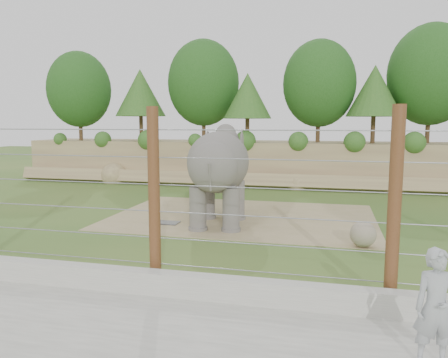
% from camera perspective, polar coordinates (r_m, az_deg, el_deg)
% --- Properties ---
extents(ground, '(90.00, 90.00, 0.00)m').
position_cam_1_polar(ground, '(14.36, -1.91, -7.35)').
color(ground, '#366426').
rests_on(ground, ground).
extents(back_embankment, '(30.00, 5.52, 8.77)m').
position_cam_1_polar(back_embankment, '(26.24, 6.88, 8.02)').
color(back_embankment, '#866A4E').
rests_on(back_embankment, ground).
extents(dirt_patch, '(10.00, 7.00, 0.02)m').
position_cam_1_polar(dirt_patch, '(17.08, 2.44, -4.93)').
color(dirt_patch, '#9D8E5C').
rests_on(dirt_patch, ground).
extents(drain_grate, '(1.00, 0.60, 0.03)m').
position_cam_1_polar(drain_grate, '(16.10, -7.69, -5.66)').
color(drain_grate, '#262628').
rests_on(drain_grate, dirt_patch).
extents(elephant, '(2.29, 4.49, 3.50)m').
position_cam_1_polar(elephant, '(15.48, -0.73, 0.33)').
color(elephant, '#605C55').
rests_on(elephant, ground).
extents(stone_ball, '(0.76, 0.76, 0.76)m').
position_cam_1_polar(stone_ball, '(13.50, 17.70, -6.90)').
color(stone_ball, gray).
rests_on(stone_ball, dirt_patch).
extents(retaining_wall, '(26.00, 0.35, 0.50)m').
position_cam_1_polar(retaining_wall, '(9.79, -10.06, -13.08)').
color(retaining_wall, '#A4A498').
rests_on(retaining_wall, ground).
extents(walkway, '(26.00, 4.00, 0.01)m').
position_cam_1_polar(walkway, '(8.25, -15.95, -19.16)').
color(walkway, '#A4A498').
rests_on(walkway, ground).
extents(barrier_fence, '(20.26, 0.26, 4.00)m').
position_cam_1_polar(barrier_fence, '(9.78, -9.11, -2.44)').
color(barrier_fence, '#542A16').
rests_on(barrier_fence, ground).
extents(zookeeper, '(0.72, 0.53, 1.81)m').
position_cam_1_polar(zookeeper, '(7.46, 26.00, -14.90)').
color(zookeeper, silver).
rests_on(zookeeper, walkway).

